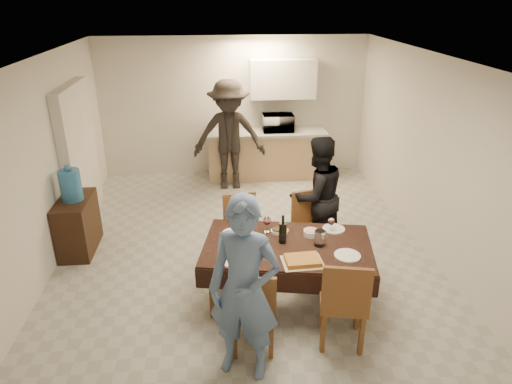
% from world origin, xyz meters
% --- Properties ---
extents(floor, '(5.00, 6.00, 0.02)m').
position_xyz_m(floor, '(0.00, 0.00, 0.00)').
color(floor, '#AAABA6').
rests_on(floor, ground).
extents(ceiling, '(5.00, 6.00, 0.02)m').
position_xyz_m(ceiling, '(0.00, 0.00, 2.60)').
color(ceiling, white).
rests_on(ceiling, wall_back).
extents(wall_back, '(5.00, 0.02, 2.60)m').
position_xyz_m(wall_back, '(0.00, 3.00, 1.30)').
color(wall_back, beige).
rests_on(wall_back, floor).
extents(wall_front, '(5.00, 0.02, 2.60)m').
position_xyz_m(wall_front, '(0.00, -3.00, 1.30)').
color(wall_front, beige).
rests_on(wall_front, floor).
extents(wall_left, '(0.02, 6.00, 2.60)m').
position_xyz_m(wall_left, '(-2.50, 0.00, 1.30)').
color(wall_left, beige).
rests_on(wall_left, floor).
extents(wall_right, '(0.02, 6.00, 2.60)m').
position_xyz_m(wall_right, '(2.50, 0.00, 1.30)').
color(wall_right, beige).
rests_on(wall_right, floor).
extents(stub_partition, '(0.15, 1.40, 2.10)m').
position_xyz_m(stub_partition, '(-2.42, 1.20, 1.05)').
color(stub_partition, silver).
rests_on(stub_partition, floor).
extents(kitchen_base_cabinet, '(2.20, 0.60, 0.86)m').
position_xyz_m(kitchen_base_cabinet, '(0.60, 2.68, 0.43)').
color(kitchen_base_cabinet, tan).
rests_on(kitchen_base_cabinet, floor).
extents(kitchen_worktop, '(2.24, 0.64, 0.05)m').
position_xyz_m(kitchen_worktop, '(0.60, 2.68, 0.89)').
color(kitchen_worktop, '#A6A6A1').
rests_on(kitchen_worktop, kitchen_base_cabinet).
extents(upper_cabinet, '(1.20, 0.34, 0.70)m').
position_xyz_m(upper_cabinet, '(0.90, 2.82, 1.85)').
color(upper_cabinet, silver).
rests_on(upper_cabinet, wall_back).
extents(dining_table, '(2.02, 1.40, 0.73)m').
position_xyz_m(dining_table, '(0.41, -1.17, 0.69)').
color(dining_table, black).
rests_on(dining_table, floor).
extents(chair_near_left, '(0.47, 0.47, 0.52)m').
position_xyz_m(chair_near_left, '(-0.04, -2.01, 0.58)').
color(chair_near_left, brown).
rests_on(chair_near_left, floor).
extents(chair_near_right, '(0.54, 0.55, 0.55)m').
position_xyz_m(chair_near_right, '(0.86, -2.02, 0.62)').
color(chair_near_right, brown).
rests_on(chair_near_right, floor).
extents(chair_far_left, '(0.50, 0.51, 0.52)m').
position_xyz_m(chair_far_left, '(-0.04, -0.51, 0.58)').
color(chair_far_left, brown).
rests_on(chair_far_left, floor).
extents(chair_far_right, '(0.52, 0.53, 0.52)m').
position_xyz_m(chair_far_right, '(0.86, -0.51, 0.59)').
color(chair_far_right, brown).
rests_on(chair_far_right, floor).
extents(console, '(0.41, 0.83, 0.77)m').
position_xyz_m(console, '(-2.28, 0.18, 0.38)').
color(console, black).
rests_on(console, floor).
extents(water_jug, '(0.28, 0.28, 0.42)m').
position_xyz_m(water_jug, '(-2.28, 0.18, 0.98)').
color(water_jug, '#3783C0').
rests_on(water_jug, console).
extents(wine_bottle, '(0.09, 0.09, 0.34)m').
position_xyz_m(wine_bottle, '(0.36, -1.12, 0.90)').
color(wine_bottle, black).
rests_on(wine_bottle, dining_table).
extents(water_pitcher, '(0.12, 0.12, 0.18)m').
position_xyz_m(water_pitcher, '(0.76, -1.22, 0.82)').
color(water_pitcher, white).
rests_on(water_pitcher, dining_table).
extents(savoury_tart, '(0.44, 0.34, 0.05)m').
position_xyz_m(savoury_tart, '(0.51, -1.55, 0.75)').
color(savoury_tart, '#C7843A').
rests_on(savoury_tart, dining_table).
extents(salad_bowl, '(0.17, 0.17, 0.07)m').
position_xyz_m(salad_bowl, '(0.71, -0.99, 0.76)').
color(salad_bowl, silver).
rests_on(salad_bowl, dining_table).
extents(mushroom_dish, '(0.19, 0.19, 0.03)m').
position_xyz_m(mushroom_dish, '(0.36, -0.89, 0.74)').
color(mushroom_dish, silver).
rests_on(mushroom_dish, dining_table).
extents(wine_glass_a, '(0.09, 0.09, 0.20)m').
position_xyz_m(wine_glass_a, '(-0.14, -1.42, 0.83)').
color(wine_glass_a, white).
rests_on(wine_glass_a, dining_table).
extents(wine_glass_b, '(0.08, 0.08, 0.18)m').
position_xyz_m(wine_glass_b, '(0.96, -0.92, 0.82)').
color(wine_glass_b, white).
rests_on(wine_glass_b, dining_table).
extents(wine_glass_c, '(0.09, 0.09, 0.20)m').
position_xyz_m(wine_glass_c, '(0.21, -0.87, 0.83)').
color(wine_glass_c, white).
rests_on(wine_glass_c, dining_table).
extents(plate_near_left, '(0.29, 0.29, 0.02)m').
position_xyz_m(plate_near_left, '(-0.19, -1.47, 0.73)').
color(plate_near_left, silver).
rests_on(plate_near_left, dining_table).
extents(plate_near_right, '(0.28, 0.28, 0.02)m').
position_xyz_m(plate_near_right, '(1.01, -1.47, 0.73)').
color(plate_near_right, silver).
rests_on(plate_near_right, dining_table).
extents(plate_far_left, '(0.25, 0.25, 0.01)m').
position_xyz_m(plate_far_left, '(-0.19, -0.87, 0.73)').
color(plate_far_left, silver).
rests_on(plate_far_left, dining_table).
extents(plate_far_right, '(0.27, 0.27, 0.02)m').
position_xyz_m(plate_far_right, '(1.01, -0.87, 0.73)').
color(plate_far_right, silver).
rests_on(plate_far_right, dining_table).
extents(microwave, '(0.57, 0.39, 0.32)m').
position_xyz_m(microwave, '(0.81, 2.68, 1.07)').
color(microwave, silver).
rests_on(microwave, kitchen_worktop).
extents(person_near, '(0.76, 0.63, 1.80)m').
position_xyz_m(person_near, '(-0.14, -2.22, 0.90)').
color(person_near, '#56719F').
rests_on(person_near, floor).
extents(person_far, '(0.97, 0.88, 1.65)m').
position_xyz_m(person_far, '(0.96, -0.12, 0.82)').
color(person_far, black).
rests_on(person_far, floor).
extents(person_kitchen, '(1.27, 0.73, 1.96)m').
position_xyz_m(person_kitchen, '(-0.12, 2.23, 0.98)').
color(person_kitchen, black).
rests_on(person_kitchen, floor).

